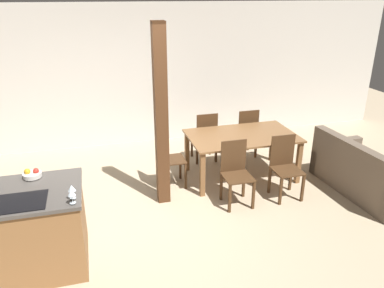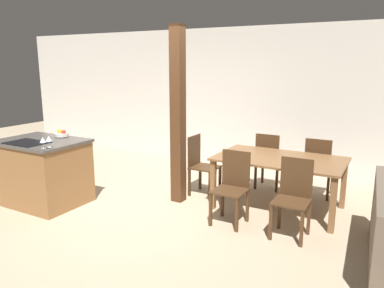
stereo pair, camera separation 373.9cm
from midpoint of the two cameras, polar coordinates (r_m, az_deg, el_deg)
name	(u,v)px [view 2 (the right image)]	position (r m, az deg, el deg)	size (l,w,h in m)	color
ground_plane	(149,207)	(5.00, 12.37, -17.22)	(16.00, 16.00, 0.00)	tan
wall_back	(231,97)	(7.27, 19.59, 2.95)	(11.20, 0.08, 2.70)	silver
kitchen_island	(43,171)	(4.90, -6.39, -11.52)	(1.22, 0.91, 0.94)	olive
fruit_bowl	(62,134)	(4.92, -3.52, -5.00)	(0.20, 0.20, 0.10)	silver
wine_glass_near	(43,140)	(4.11, -3.56, -7.40)	(0.08, 0.08, 0.15)	silver
wine_glass_middle	(49,139)	(4.19, -2.86, -7.03)	(0.08, 0.08, 0.15)	silver
dining_table	(280,164)	(5.40, 32.42, -9.13)	(1.72, 1.04, 0.74)	brown
dining_chair_near_left	(232,186)	(4.75, 27.82, -13.55)	(0.40, 0.40, 0.92)	#472D19
dining_chair_near_right	(293,196)	(4.82, 37.32, -14.34)	(0.40, 0.40, 0.92)	#472D19
dining_chair_far_left	(269,160)	(6.14, 28.31, -7.85)	(0.40, 0.40, 0.92)	#472D19
dining_chair_far_right	(318,166)	(6.19, 35.54, -8.53)	(0.40, 0.40, 0.92)	#472D19
dining_chair_head_end	(201,164)	(5.50, 19.14, -9.29)	(0.40, 0.40, 0.92)	#472D19
timber_post	(178,116)	(4.89, 17.19, -2.15)	(0.17, 0.17, 2.54)	#4C2D19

